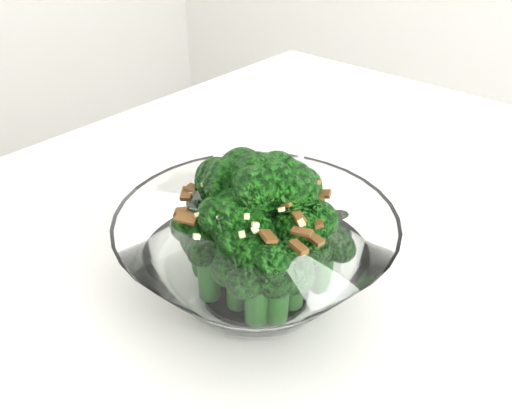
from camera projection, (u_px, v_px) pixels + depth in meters
The scene contains 1 object.
broccoli_dish at pixel (257, 247), 0.42m from camera, with size 0.20×0.20×0.13m.
Camera 1 is at (0.04, -0.25, 1.05)m, focal length 40.00 mm.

